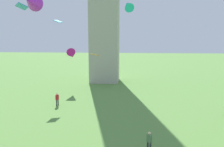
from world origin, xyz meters
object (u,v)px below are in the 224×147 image
at_px(person_1, 57,99).
at_px(kite_flying_4, 58,21).
at_px(person_0, 149,140).
at_px(kite_flying_5, 22,6).
at_px(kite_flying_2, 31,2).
at_px(kite_flying_1, 95,55).
at_px(kite_flying_3, 128,5).
at_px(kite_flying_0, 72,55).

relative_size(person_1, kite_flying_4, 1.12).
relative_size(person_0, kite_flying_5, 0.87).
bearing_deg(kite_flying_5, kite_flying_2, -7.21).
xyz_separation_m(kite_flying_4, kite_flying_5, (-1.00, -9.53, 1.01)).
bearing_deg(kite_flying_4, kite_flying_1, -140.75).
distance_m(kite_flying_2, kite_flying_4, 15.58).
distance_m(person_0, kite_flying_1, 10.68).
distance_m(kite_flying_1, kite_flying_3, 12.82).
xyz_separation_m(kite_flying_0, kite_flying_3, (9.47, -3.73, 7.53)).
height_order(kite_flying_1, kite_flying_5, kite_flying_5).
bearing_deg(kite_flying_0, person_1, 87.60).
relative_size(kite_flying_2, kite_flying_4, 1.33).
bearing_deg(person_0, kite_flying_3, 155.92).
bearing_deg(kite_flying_2, person_1, 95.31).
bearing_deg(kite_flying_2, kite_flying_5, 119.77).
distance_m(person_1, kite_flying_3, 16.60).
bearing_deg(kite_flying_3, kite_flying_1, 57.84).
height_order(kite_flying_2, kite_flying_5, kite_flying_2).
bearing_deg(person_0, kite_flying_5, -151.15).
bearing_deg(kite_flying_1, kite_flying_0, 110.86).
relative_size(kite_flying_3, kite_flying_5, 1.42).
height_order(kite_flying_0, kite_flying_4, kite_flying_4).
xyz_separation_m(person_0, kite_flying_2, (-9.87, 2.07, 10.91)).
height_order(kite_flying_0, kite_flying_1, kite_flying_1).
xyz_separation_m(person_0, kite_flying_4, (-12.46, 17.42, 10.26)).
relative_size(kite_flying_2, kite_flying_5, 1.08).
bearing_deg(kite_flying_5, kite_flying_0, 133.00).
bearing_deg(kite_flying_4, person_0, -139.57).
height_order(person_1, kite_flying_5, kite_flying_5).
bearing_deg(kite_flying_3, person_0, 81.44).
relative_size(kite_flying_4, kite_flying_5, 0.81).
distance_m(person_1, kite_flying_1, 9.42).
height_order(kite_flying_0, kite_flying_5, kite_flying_5).
relative_size(person_0, kite_flying_1, 1.66).
bearing_deg(kite_flying_3, kite_flying_5, 25.21).
relative_size(person_0, kite_flying_3, 0.61).
bearing_deg(person_1, kite_flying_0, -164.04).
xyz_separation_m(kite_flying_0, kite_flying_2, (1.68, -19.28, 5.94)).
height_order(person_0, kite_flying_5, kite_flying_5).
bearing_deg(kite_flying_3, person_1, 19.85).
height_order(kite_flying_0, kite_flying_2, kite_flying_2).
bearing_deg(person_1, kite_flying_4, -153.86).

